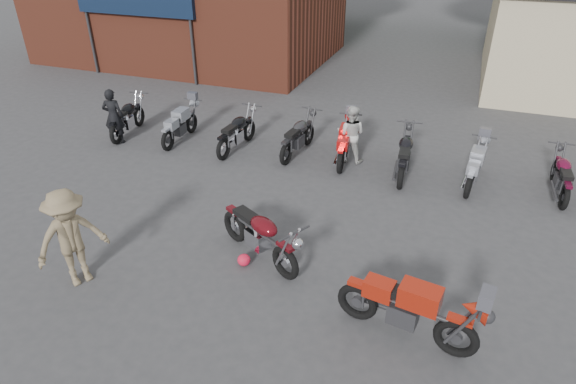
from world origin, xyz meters
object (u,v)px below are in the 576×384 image
(person_dark, at_px, (113,116))
(row_bike_0, at_px, (127,116))
(vintage_motorcycle, at_px, (260,232))
(person_light, at_px, (351,134))
(row_bike_7, at_px, (562,174))
(row_bike_6, at_px, (476,165))
(row_bike_4, at_px, (345,141))
(sportbike, at_px, (410,306))
(helmet, at_px, (244,260))
(row_bike_1, at_px, (180,123))
(row_bike_3, at_px, (298,134))
(person_tan, at_px, (71,238))
(row_bike_5, at_px, (405,153))
(row_bike_2, at_px, (237,130))

(person_dark, distance_m, row_bike_0, 0.67)
(vintage_motorcycle, relative_size, person_light, 1.38)
(row_bike_7, bearing_deg, row_bike_6, 94.54)
(row_bike_4, xyz_separation_m, row_bike_6, (3.20, -0.22, -0.02))
(person_light, height_order, row_bike_4, person_light)
(sportbike, height_order, helmet, sportbike)
(row_bike_1, bearing_deg, row_bike_0, 91.82)
(person_dark, bearing_deg, vintage_motorcycle, 132.00)
(sportbike, bearing_deg, row_bike_3, 132.63)
(sportbike, bearing_deg, person_tan, -163.88)
(helmet, bearing_deg, row_bike_0, 142.39)
(person_light, bearing_deg, row_bike_6, 174.89)
(row_bike_5, bearing_deg, sportbike, -174.85)
(vintage_motorcycle, height_order, row_bike_4, vintage_motorcycle)
(row_bike_4, height_order, row_bike_7, row_bike_4)
(row_bike_0, height_order, row_bike_6, row_bike_0)
(vintage_motorcycle, distance_m, person_dark, 6.90)
(person_tan, bearing_deg, row_bike_1, 45.19)
(helmet, xyz_separation_m, row_bike_2, (-2.31, 4.58, 0.45))
(row_bike_4, distance_m, row_bike_7, 5.06)
(helmet, height_order, row_bike_1, row_bike_1)
(row_bike_3, bearing_deg, sportbike, -140.76)
(helmet, bearing_deg, row_bike_6, 50.74)
(row_bike_6, bearing_deg, row_bike_0, 98.78)
(row_bike_3, relative_size, row_bike_7, 1.07)
(person_dark, relative_size, person_light, 1.04)
(vintage_motorcycle, distance_m, row_bike_5, 4.81)
(sportbike, height_order, row_bike_3, sportbike)
(row_bike_4, bearing_deg, person_tan, 147.42)
(row_bike_7, bearing_deg, row_bike_1, 90.06)
(helmet, bearing_deg, row_bike_7, 40.72)
(vintage_motorcycle, distance_m, row_bike_6, 5.70)
(sportbike, bearing_deg, vintage_motorcycle, 169.73)
(row_bike_5, distance_m, row_bike_7, 3.52)
(row_bike_1, relative_size, row_bike_3, 0.96)
(row_bike_3, relative_size, row_bike_5, 0.96)
(row_bike_3, bearing_deg, row_bike_4, -83.33)
(person_dark, distance_m, row_bike_6, 9.58)
(row_bike_2, distance_m, row_bike_5, 4.49)
(person_tan, relative_size, row_bike_5, 0.90)
(sportbike, bearing_deg, row_bike_6, 91.03)
(person_light, relative_size, row_bike_7, 0.83)
(row_bike_0, height_order, row_bike_4, row_bike_0)
(sportbike, relative_size, row_bike_6, 1.15)
(sportbike, bearing_deg, row_bike_1, 152.73)
(row_bike_6, xyz_separation_m, row_bike_7, (1.86, 0.21, -0.00))
(vintage_motorcycle, relative_size, row_bike_5, 1.03)
(row_bike_4, bearing_deg, row_bike_0, 87.98)
(person_tan, bearing_deg, row_bike_7, -22.11)
(row_bike_4, bearing_deg, sportbike, -162.91)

